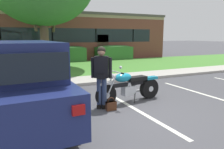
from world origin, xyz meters
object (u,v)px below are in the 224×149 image
Objects in this scene: motorcycle at (131,86)px; hedge_center_left at (16,56)px; hedge_center_right at (70,54)px; brick_building at (44,36)px; handbag at (111,105)px; rider_person at (102,73)px; hedge_right at (114,52)px; parked_suv_adjacent at (15,81)px.

motorcycle is 11.12m from hedge_center_left.
brick_building is at bearing 101.60° from hedge_center_right.
hedge_center_right reaches higher than motorcycle.
brick_building is at bearing 88.82° from handbag.
hedge_right is (5.39, 10.85, -0.34)m from rider_person.
parked_suv_adjacent reaches higher than hedge_center_right.
handbag is 0.13× the size of hedge_center_left.
hedge_center_right is at bearing 0.00° from hedge_center_left.
rider_person is 2.15m from parked_suv_adjacent.
parked_suv_adjacent reaches higher than handbag.
handbag is at bearing -6.09° from parked_suv_adjacent.
hedge_right is at bearing 64.85° from handbag.
parked_suv_adjacent is 10.91m from hedge_center_left.
motorcycle reaches higher than handbag.
hedge_right is at bearing 63.59° from rider_person.
handbag is at bearing -151.70° from motorcycle.
rider_person is at bearing -98.68° from hedge_center_right.
hedge_center_left is (0.07, 10.91, -0.30)m from parked_suv_adjacent.
parked_suv_adjacent is at bearing -99.09° from brick_building.
brick_building reaches higher than motorcycle.
hedge_center_left and hedge_center_right have the same top height.
parked_suv_adjacent is 1.56× the size of hedge_right.
hedge_right is (7.46, 0.00, 0.00)m from hedge_center_left.
handbag is at bearing -78.72° from hedge_center_left.
handbag is 0.02× the size of brick_building.
handbag is (0.15, -0.30, -0.85)m from rider_person.
brick_building is at bearing 130.91° from hedge_right.
motorcycle is 0.83× the size of hedge_center_left.
brick_building reaches higher than rider_person.
motorcycle is 0.93× the size of hedge_center_right.
handbag is 0.15× the size of hedge_center_right.
rider_person reaches higher than hedge_right.
rider_person is 12.12m from hedge_right.
hedge_center_left is 6.34m from brick_building.
hedge_center_left reaches higher than motorcycle.
handbag is 0.11× the size of hedge_right.
hedge_right is at bearing 0.00° from hedge_center_left.
handbag is at bearing -97.69° from hedge_center_right.
parked_suv_adjacent is at bearing -178.44° from rider_person.
motorcycle is 0.46× the size of parked_suv_adjacent.
parked_suv_adjacent is at bearing 173.91° from handbag.
motorcycle is at bearing -88.11° from brick_building.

